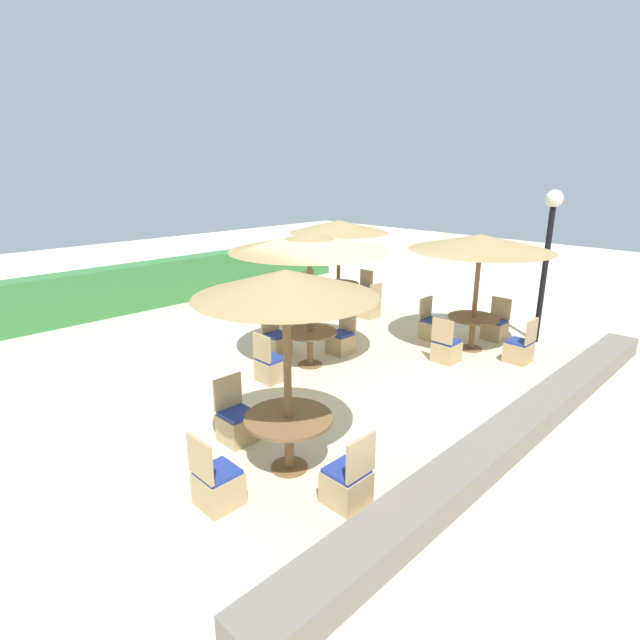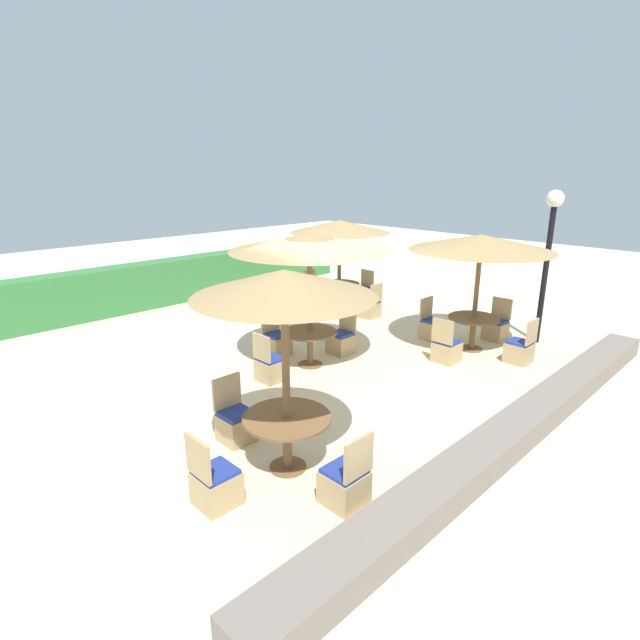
{
  "view_description": "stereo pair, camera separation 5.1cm",
  "coord_description": "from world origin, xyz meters",
  "px_view_note": "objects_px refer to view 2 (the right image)",
  "views": [
    {
      "loc": [
        -6.59,
        -5.98,
        3.76
      ],
      "look_at": [
        0.0,
        0.6,
        0.9
      ],
      "focal_mm": 28.0,
      "sensor_mm": 36.0,
      "label": 1
    },
    {
      "loc": [
        -6.55,
        -6.02,
        3.76
      ],
      "look_at": [
        0.0,
        0.6,
        0.9
      ],
      "focal_mm": 28.0,
      "sensor_mm": 36.0,
      "label": 2
    }
  ],
  "objects_px": {
    "patio_chair_back_right_east": "(363,294)",
    "patio_chair_back_right_south": "(370,308)",
    "parasol_front_right": "(481,243)",
    "parasol_back_right": "(340,227)",
    "patio_chair_front_right_south": "(520,350)",
    "parasol_front_left": "(284,285)",
    "round_table_front_right": "(473,324)",
    "patio_chair_front_right_west": "(446,349)",
    "patio_chair_front_left_south": "(345,483)",
    "patio_chair_front_right_north": "(432,327)",
    "patio_chair_back_right_west": "(312,308)",
    "patio_chair_center_north": "(277,342)",
    "round_table_back_right": "(339,289)",
    "patio_chair_center_west": "(271,367)",
    "patio_chair_center_east": "(341,341)",
    "patio_chair_front_right_east": "(496,328)",
    "round_table_center": "(310,339)",
    "round_table_front_left": "(287,427)",
    "patio_chair_front_left_north": "(236,423)",
    "lamp_post": "(550,237)",
    "parasol_center": "(309,243)",
    "patio_chair_back_right_north": "(314,294)",
    "patio_chair_front_left_west": "(215,484)"
  },
  "relations": [
    {
      "from": "patio_chair_front_right_west",
      "to": "lamp_post",
      "type": "bearing_deg",
      "value": 72.5
    },
    {
      "from": "patio_chair_front_right_east",
      "to": "patio_chair_back_right_south",
      "type": "distance_m",
      "value": 3.19
    },
    {
      "from": "patio_chair_center_north",
      "to": "patio_chair_back_right_south",
      "type": "bearing_deg",
      "value": -174.61
    },
    {
      "from": "patio_chair_front_left_north",
      "to": "patio_chair_front_left_west",
      "type": "distance_m",
      "value": 1.44
    },
    {
      "from": "round_table_front_right",
      "to": "parasol_back_right",
      "type": "relative_size",
      "value": 0.41
    },
    {
      "from": "patio_chair_center_west",
      "to": "patio_chair_front_left_north",
      "type": "height_order",
      "value": "same"
    },
    {
      "from": "round_table_front_left",
      "to": "patio_chair_back_right_south",
      "type": "relative_size",
      "value": 1.22
    },
    {
      "from": "patio_chair_back_right_north",
      "to": "patio_chair_front_right_south",
      "type": "bearing_deg",
      "value": 87.56
    },
    {
      "from": "parasol_front_right",
      "to": "patio_chair_back_right_south",
      "type": "xyz_separation_m",
      "value": [
        0.29,
        3.08,
        -2.03
      ]
    },
    {
      "from": "patio_chair_front_right_west",
      "to": "patio_chair_front_left_south",
      "type": "xyz_separation_m",
      "value": [
        -4.71,
        -1.57,
        0.0
      ]
    },
    {
      "from": "patio_chair_front_right_south",
      "to": "patio_chair_front_right_north",
      "type": "distance_m",
      "value": 2.06
    },
    {
      "from": "parasol_front_right",
      "to": "patio_chair_front_right_south",
      "type": "height_order",
      "value": "parasol_front_right"
    },
    {
      "from": "patio_chair_front_left_south",
      "to": "patio_chair_back_right_south",
      "type": "height_order",
      "value": "same"
    },
    {
      "from": "patio_chair_center_north",
      "to": "round_table_back_right",
      "type": "xyz_separation_m",
      "value": [
        3.4,
        1.4,
        0.33
      ]
    },
    {
      "from": "round_table_front_right",
      "to": "patio_chair_front_right_east",
      "type": "distance_m",
      "value": 1.06
    },
    {
      "from": "round_table_front_left",
      "to": "parasol_back_right",
      "type": "xyz_separation_m",
      "value": [
        5.99,
        4.71,
        1.66
      ]
    },
    {
      "from": "patio_chair_front_right_south",
      "to": "patio_chair_back_right_south",
      "type": "bearing_deg",
      "value": 86.0
    },
    {
      "from": "round_table_center",
      "to": "parasol_front_left",
      "type": "bearing_deg",
      "value": -138.34
    },
    {
      "from": "patio_chair_front_right_west",
      "to": "parasol_back_right",
      "type": "bearing_deg",
      "value": 162.98
    },
    {
      "from": "lamp_post",
      "to": "patio_chair_front_right_west",
      "type": "bearing_deg",
      "value": 162.5
    },
    {
      "from": "patio_chair_front_right_north",
      "to": "patio_chair_back_right_west",
      "type": "xyz_separation_m",
      "value": [
        -0.79,
        3.15,
        0.0
      ]
    },
    {
      "from": "parasol_front_right",
      "to": "parasol_back_right",
      "type": "bearing_deg",
      "value": 86.45
    },
    {
      "from": "parasol_front_left",
      "to": "round_table_front_left",
      "type": "xyz_separation_m",
      "value": [
        0.0,
        0.0,
        -1.86
      ]
    },
    {
      "from": "patio_chair_front_right_north",
      "to": "patio_chair_back_right_south",
      "type": "distance_m",
      "value": 2.08
    },
    {
      "from": "patio_chair_front_right_east",
      "to": "parasol_back_right",
      "type": "relative_size",
      "value": 0.35
    },
    {
      "from": "patio_chair_front_right_south",
      "to": "patio_chair_back_right_west",
      "type": "distance_m",
      "value": 5.26
    },
    {
      "from": "patio_chair_front_right_north",
      "to": "patio_chair_back_right_south",
      "type": "xyz_separation_m",
      "value": [
        0.27,
        2.07,
        0.0
      ]
    },
    {
      "from": "lamp_post",
      "to": "parasol_center",
      "type": "distance_m",
      "value": 5.25
    },
    {
      "from": "round_table_center",
      "to": "patio_chair_back_right_west",
      "type": "distance_m",
      "value": 3.32
    },
    {
      "from": "patio_chair_center_west",
      "to": "round_table_front_right",
      "type": "bearing_deg",
      "value": 66.69
    },
    {
      "from": "patio_chair_front_left_south",
      "to": "lamp_post",
      "type": "bearing_deg",
      "value": 6.2
    },
    {
      "from": "patio_chair_back_right_east",
      "to": "patio_chair_back_right_south",
      "type": "bearing_deg",
      "value": 137.74
    },
    {
      "from": "round_table_front_right",
      "to": "patio_chair_back_right_south",
      "type": "height_order",
      "value": "patio_chair_back_right_south"
    },
    {
      "from": "parasol_front_left",
      "to": "patio_chair_back_right_south",
      "type": "bearing_deg",
      "value": 31.12
    },
    {
      "from": "round_table_center",
      "to": "patio_chair_front_right_north",
      "type": "distance_m",
      "value": 3.21
    },
    {
      "from": "lamp_post",
      "to": "patio_chair_center_north",
      "type": "distance_m",
      "value": 6.19
    },
    {
      "from": "patio_chair_front_right_east",
      "to": "patio_chair_back_right_south",
      "type": "bearing_deg",
      "value": 13.05
    },
    {
      "from": "patio_chair_back_right_south",
      "to": "patio_chair_back_right_east",
      "type": "bearing_deg",
      "value": 47.74
    },
    {
      "from": "patio_chair_center_west",
      "to": "round_table_front_left",
      "type": "bearing_deg",
      "value": -34.88
    },
    {
      "from": "patio_chair_front_left_north",
      "to": "round_table_back_right",
      "type": "relative_size",
      "value": 0.83
    },
    {
      "from": "patio_chair_front_left_south",
      "to": "parasol_back_right",
      "type": "height_order",
      "value": "parasol_back_right"
    },
    {
      "from": "round_table_front_right",
      "to": "round_table_front_left",
      "type": "relative_size",
      "value": 0.94
    },
    {
      "from": "patio_chair_front_right_south",
      "to": "patio_chair_front_left_north",
      "type": "relative_size",
      "value": 1.0
    },
    {
      "from": "patio_chair_center_west",
      "to": "patio_chair_center_east",
      "type": "height_order",
      "value": "same"
    },
    {
      "from": "round_table_center",
      "to": "patio_chair_front_right_east",
      "type": "xyz_separation_m",
      "value": [
        4.09,
        -1.83,
        -0.3
      ]
    },
    {
      "from": "round_table_front_left",
      "to": "round_table_back_right",
      "type": "height_order",
      "value": "round_table_front_left"
    },
    {
      "from": "patio_chair_center_north",
      "to": "patio_chair_front_right_east",
      "type": "relative_size",
      "value": 1.0
    },
    {
      "from": "parasol_front_left",
      "to": "round_table_front_right",
      "type": "bearing_deg",
      "value": 5.55
    },
    {
      "from": "patio_chair_front_right_west",
      "to": "patio_chair_front_right_east",
      "type": "bearing_deg",
      "value": 88.81
    },
    {
      "from": "round_table_back_right",
      "to": "round_table_front_right",
      "type": "bearing_deg",
      "value": -93.55
    }
  ]
}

